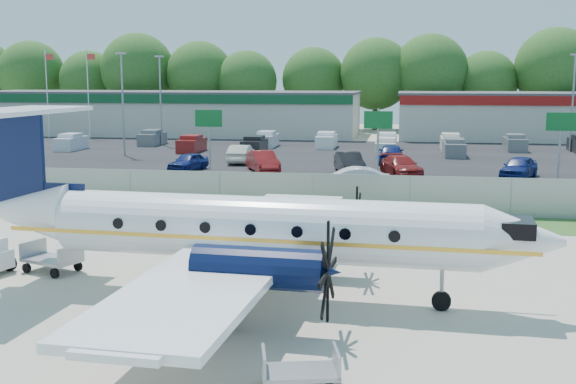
# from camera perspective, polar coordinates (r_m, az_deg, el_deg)

# --- Properties ---
(ground) EXTENTS (170.00, 170.00, 0.00)m
(ground) POSITION_cam_1_polar(r_m,az_deg,el_deg) (24.36, -2.29, -7.57)
(ground) COLOR #B8B09B
(ground) RESTS_ON ground
(grass_verge) EXTENTS (170.00, 4.00, 0.02)m
(grass_verge) POSITION_cam_1_polar(r_m,az_deg,el_deg) (35.86, 1.54, -2.12)
(grass_verge) COLOR #2D561E
(grass_verge) RESTS_ON ground
(access_road) EXTENTS (170.00, 8.00, 0.02)m
(access_road) POSITION_cam_1_polar(r_m,az_deg,el_deg) (42.70, 2.81, -0.31)
(access_road) COLOR black
(access_road) RESTS_ON ground
(parking_lot) EXTENTS (170.00, 32.00, 0.02)m
(parking_lot) POSITION_cam_1_polar(r_m,az_deg,el_deg) (63.42, 4.95, 2.76)
(parking_lot) COLOR black
(parking_lot) RESTS_ON ground
(perimeter_fence) EXTENTS (120.00, 0.06, 1.99)m
(perimeter_fence) POSITION_cam_1_polar(r_m,az_deg,el_deg) (37.64, 1.96, -0.05)
(perimeter_fence) COLOR gray
(perimeter_fence) RESTS_ON ground
(building_west) EXTENTS (46.40, 12.40, 5.24)m
(building_west) POSITION_cam_1_polar(r_m,az_deg,el_deg) (89.67, -9.48, 6.20)
(building_west) COLOR beige
(building_west) RESTS_ON ground
(sign_left) EXTENTS (1.80, 0.26, 5.00)m
(sign_left) POSITION_cam_1_polar(r_m,az_deg,el_deg) (47.62, -6.27, 4.99)
(sign_left) COLOR gray
(sign_left) RESTS_ON ground
(sign_mid) EXTENTS (1.80, 0.26, 5.00)m
(sign_mid) POSITION_cam_1_polar(r_m,az_deg,el_deg) (45.92, 7.13, 4.82)
(sign_mid) COLOR gray
(sign_mid) RESTS_ON ground
(sign_right) EXTENTS (1.80, 0.26, 5.00)m
(sign_right) POSITION_cam_1_polar(r_m,az_deg,el_deg) (46.82, 20.75, 4.39)
(sign_right) COLOR gray
(sign_right) RESTS_ON ground
(flagpole_west) EXTENTS (1.06, 0.12, 10.00)m
(flagpole_west) POSITION_cam_1_polar(r_m,az_deg,el_deg) (87.83, -18.47, 7.77)
(flagpole_west) COLOR white
(flagpole_west) RESTS_ON ground
(flagpole_east) EXTENTS (1.06, 0.12, 10.00)m
(flagpole_east) POSITION_cam_1_polar(r_m,az_deg,el_deg) (85.63, -15.48, 7.88)
(flagpole_east) COLOR white
(flagpole_east) RESTS_ON ground
(light_pole_nw) EXTENTS (0.90, 0.35, 9.09)m
(light_pole_nw) POSITION_cam_1_polar(r_m,az_deg,el_deg) (65.70, -12.94, 7.35)
(light_pole_nw) COLOR gray
(light_pole_nw) RESTS_ON ground
(light_pole_sw) EXTENTS (0.90, 0.35, 9.09)m
(light_pole_sw) POSITION_cam_1_polar(r_m,az_deg,el_deg) (75.06, -10.05, 7.63)
(light_pole_sw) COLOR gray
(light_pole_sw) RESTS_ON ground
(light_pole_se) EXTENTS (0.90, 0.35, 9.09)m
(light_pole_se) POSITION_cam_1_polar(r_m,az_deg,el_deg) (72.51, 21.60, 7.09)
(light_pole_se) COLOR gray
(light_pole_se) RESTS_ON ground
(tree_line) EXTENTS (112.00, 6.00, 14.00)m
(tree_line) POSITION_cam_1_polar(r_m,az_deg,el_deg) (97.22, 6.48, 4.93)
(tree_line) COLOR #265218
(tree_line) RESTS_ON ground
(aircraft) EXTENTS (19.10, 18.84, 5.91)m
(aircraft) POSITION_cam_1_polar(r_m,az_deg,el_deg) (22.75, -2.96, -2.84)
(aircraft) COLOR white
(aircraft) RESTS_ON ground
(baggage_cart_near) EXTENTS (2.31, 1.83, 1.06)m
(baggage_cart_near) POSITION_cam_1_polar(r_m,az_deg,el_deg) (27.47, -18.15, -5.03)
(baggage_cart_near) COLOR gray
(baggage_cart_near) RESTS_ON ground
(baggage_cart_far) EXTENTS (1.92, 1.41, 0.91)m
(baggage_cart_far) POSITION_cam_1_polar(r_m,az_deg,el_deg) (16.77, 0.97, -13.94)
(baggage_cart_far) COLOR gray
(baggage_cart_far) RESTS_ON ground
(cone_starboard_wing) EXTENTS (0.38, 0.38, 0.54)m
(cone_starboard_wing) POSITION_cam_1_polar(r_m,az_deg,el_deg) (31.35, -4.11, -3.32)
(cone_starboard_wing) COLOR orange
(cone_starboard_wing) RESTS_ON ground
(road_car_mid) EXTENTS (5.06, 2.31, 1.61)m
(road_car_mid) POSITION_cam_1_polar(r_m,az_deg,el_deg) (43.44, 4.93, -0.18)
(road_car_mid) COLOR silver
(road_car_mid) RESTS_ON ground
(parked_car_a) EXTENTS (2.57, 4.23, 1.35)m
(parked_car_a) POSITION_cam_1_polar(r_m,az_deg,el_deg) (54.58, -7.88, 1.67)
(parked_car_a) COLOR navy
(parked_car_a) RESTS_ON ground
(parked_car_b) EXTENTS (3.45, 4.94, 1.54)m
(parked_car_b) POSITION_cam_1_polar(r_m,az_deg,el_deg) (53.64, -2.00, 1.62)
(parked_car_b) COLOR maroon
(parked_car_b) RESTS_ON ground
(parked_car_c) EXTENTS (2.76, 4.92, 1.54)m
(parked_car_c) POSITION_cam_1_polar(r_m,az_deg,el_deg) (52.99, 4.86, 1.50)
(parked_car_c) COLOR black
(parked_car_c) RESTS_ON ground
(parked_car_d) EXTENTS (3.53, 5.36, 1.44)m
(parked_car_d) POSITION_cam_1_polar(r_m,az_deg,el_deg) (51.82, 8.91, 1.25)
(parked_car_d) COLOR maroon
(parked_car_d) RESTS_ON ground
(parked_car_e) EXTENTS (3.42, 4.87, 1.54)m
(parked_car_e) POSITION_cam_1_polar(r_m,az_deg,el_deg) (52.57, 17.73, 1.03)
(parked_car_e) COLOR navy
(parked_car_e) RESTS_ON ground
(parked_car_f) EXTENTS (1.77, 4.61, 1.50)m
(parked_car_f) POSITION_cam_1_polar(r_m,az_deg,el_deg) (59.07, -3.72, 2.29)
(parked_car_f) COLOR beige
(parked_car_f) RESTS_ON ground
(parked_car_g) EXTENTS (2.03, 4.92, 1.67)m
(parked_car_g) POSITION_cam_1_polar(r_m,az_deg,el_deg) (58.90, 8.12, 2.20)
(parked_car_g) COLOR navy
(parked_car_g) RESTS_ON ground
(far_parking_rows) EXTENTS (56.00, 10.00, 1.60)m
(far_parking_rows) POSITION_cam_1_polar(r_m,az_deg,el_deg) (68.38, 5.27, 3.20)
(far_parking_rows) COLOR gray
(far_parking_rows) RESTS_ON ground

